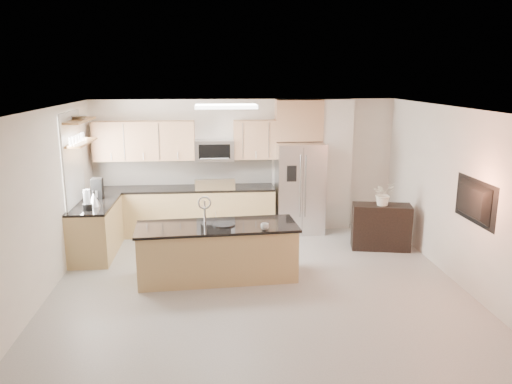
{
  "coord_description": "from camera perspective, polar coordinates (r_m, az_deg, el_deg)",
  "views": [
    {
      "loc": [
        -0.62,
        -6.62,
        3.06
      ],
      "look_at": [
        0.06,
        1.3,
        1.19
      ],
      "focal_mm": 35.0,
      "sensor_mm": 36.0,
      "label": 1
    }
  ],
  "objects": [
    {
      "name": "ceiling_fixture",
      "position": [
        8.24,
        -3.43,
        9.73
      ],
      "size": [
        1.0,
        0.5,
        0.06
      ],
      "primitive_type": "cube",
      "color": "white",
      "rests_on": "ceiling"
    },
    {
      "name": "ceiling",
      "position": [
        6.67,
        0.43,
        9.27
      ],
      "size": [
        6.0,
        6.5,
        0.02
      ],
      "primitive_type": "cube",
      "color": "white",
      "rests_on": "wall_back"
    },
    {
      "name": "blender",
      "position": [
        8.52,
        -18.74,
        -1.0
      ],
      "size": [
        0.15,
        0.15,
        0.34
      ],
      "color": "black",
      "rests_on": "left_counter"
    },
    {
      "name": "back_counter",
      "position": [
        9.92,
        -8.26,
        -2.03
      ],
      "size": [
        3.55,
        0.66,
        1.44
      ],
      "color": "tan",
      "rests_on": "floor"
    },
    {
      "name": "wall_left",
      "position": [
        7.25,
        -23.92,
        -1.98
      ],
      "size": [
        0.02,
        6.5,
        2.6
      ],
      "primitive_type": "cube",
      "color": "silver",
      "rests_on": "floor"
    },
    {
      "name": "floor",
      "position": [
        7.32,
        0.4,
        -11.47
      ],
      "size": [
        6.5,
        6.5,
        0.0
      ],
      "primitive_type": "plane",
      "color": "#AEACA6",
      "rests_on": "ground"
    },
    {
      "name": "kettle",
      "position": [
        8.75,
        -18.04,
        -0.8
      ],
      "size": [
        0.21,
        0.21,
        0.26
      ],
      "color": "silver",
      "rests_on": "left_counter"
    },
    {
      "name": "wall_back",
      "position": [
        10.05,
        -1.31,
        3.15
      ],
      "size": [
        6.0,
        0.02,
        2.6
      ],
      "primitive_type": "cube",
      "color": "silver",
      "rests_on": "floor"
    },
    {
      "name": "microwave",
      "position": [
        9.77,
        -4.77,
        4.78
      ],
      "size": [
        0.76,
        0.4,
        0.4
      ],
      "color": "silver",
      "rests_on": "upper_cabinets"
    },
    {
      "name": "flower_vase",
      "position": [
        9.02,
        14.39,
        0.47
      ],
      "size": [
        0.71,
        0.66,
        0.63
      ],
      "primitive_type": "imported",
      "rotation": [
        0.0,
        0.0,
        0.35
      ],
      "color": "white",
      "rests_on": "credenza"
    },
    {
      "name": "platter",
      "position": [
        7.58,
        -3.69,
        -3.73
      ],
      "size": [
        0.44,
        0.44,
        0.02
      ],
      "primitive_type": "cylinder",
      "rotation": [
        0.0,
        0.0,
        -0.4
      ],
      "color": "black",
      "rests_on": "island"
    },
    {
      "name": "range",
      "position": [
        9.89,
        -4.64,
        -1.97
      ],
      "size": [
        0.76,
        0.64,
        1.14
      ],
      "color": "black",
      "rests_on": "floor"
    },
    {
      "name": "credenza",
      "position": [
        9.23,
        14.1,
        -3.88
      ],
      "size": [
        1.08,
        0.62,
        0.82
      ],
      "primitive_type": "cube",
      "rotation": [
        0.0,
        0.0,
        -0.19
      ],
      "color": "black",
      "rests_on": "floor"
    },
    {
      "name": "wall_front",
      "position": [
        3.86,
        5.05,
        -14.01
      ],
      "size": [
        6.0,
        0.02,
        2.6
      ],
      "primitive_type": "cube",
      "color": "silver",
      "rests_on": "floor"
    },
    {
      "name": "bowl",
      "position": [
        8.92,
        -19.59,
        8.1
      ],
      "size": [
        0.38,
        0.38,
        0.08
      ],
      "primitive_type": "imported",
      "rotation": [
        0.0,
        0.0,
        -0.16
      ],
      "color": "silver",
      "rests_on": "shelf_upper"
    },
    {
      "name": "shelf_upper",
      "position": [
        8.89,
        -19.62,
        7.7
      ],
      "size": [
        0.3,
        1.2,
        0.04
      ],
      "primitive_type": "cube",
      "color": "brown",
      "rests_on": "wall_left"
    },
    {
      "name": "wall_right",
      "position": [
        7.75,
        23.08,
        -0.97
      ],
      "size": [
        0.02,
        6.5,
        2.6
      ],
      "primitive_type": "cube",
      "color": "silver",
      "rests_on": "floor"
    },
    {
      "name": "television",
      "position": [
        7.53,
        23.21,
        -0.99
      ],
      "size": [
        0.14,
        1.08,
        0.62
      ],
      "primitive_type": "imported",
      "rotation": [
        0.0,
        0.0,
        1.57
      ],
      "color": "black",
      "rests_on": "wall_right"
    },
    {
      "name": "left_counter",
      "position": [
        9.1,
        -17.8,
        -4.02
      ],
      "size": [
        0.66,
        1.5,
        0.92
      ],
      "color": "tan",
      "rests_on": "floor"
    },
    {
      "name": "window",
      "position": [
        8.91,
        -20.24,
        3.31
      ],
      "size": [
        0.04,
        1.15,
        1.65
      ],
      "color": "white",
      "rests_on": "wall_left"
    },
    {
      "name": "partition_column",
      "position": [
        10.18,
        9.04,
        3.12
      ],
      "size": [
        0.6,
        0.3,
        2.6
      ],
      "primitive_type": "cube",
      "color": "silver",
      "rests_on": "floor"
    },
    {
      "name": "island",
      "position": [
        7.72,
        -4.43,
        -6.78
      ],
      "size": [
        2.48,
        1.03,
        1.27
      ],
      "rotation": [
        0.0,
        0.0,
        0.06
      ],
      "color": "tan",
      "rests_on": "floor"
    },
    {
      "name": "upper_cabinets",
      "position": [
        9.81,
        -8.92,
        5.85
      ],
      "size": [
        3.5,
        0.33,
        0.75
      ],
      "color": "tan",
      "rests_on": "wall_back"
    },
    {
      "name": "shelf_lower",
      "position": [
        8.93,
        -19.44,
        5.34
      ],
      "size": [
        0.3,
        1.2,
        0.04
      ],
      "primitive_type": "cube",
      "color": "brown",
      "rests_on": "wall_left"
    },
    {
      "name": "cup",
      "position": [
        7.34,
        1.01,
        -3.97
      ],
      "size": [
        0.16,
        0.16,
        0.1
      ],
      "primitive_type": "imported",
      "rotation": [
        0.0,
        0.0,
        -0.39
      ],
      "color": "silver",
      "rests_on": "island"
    },
    {
      "name": "coffee_maker",
      "position": [
        9.31,
        -17.69,
        0.38
      ],
      "size": [
        0.2,
        0.24,
        0.36
      ],
      "color": "black",
      "rests_on": "left_counter"
    },
    {
      "name": "refrigerator",
      "position": [
        9.89,
        4.98,
        0.51
      ],
      "size": [
        0.92,
        0.78,
        1.78
      ],
      "color": "silver",
      "rests_on": "floor"
    }
  ]
}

